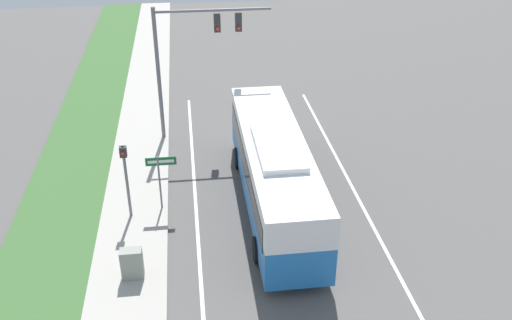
{
  "coord_description": "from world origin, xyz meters",
  "views": [
    {
      "loc": [
        -3.67,
        -17.83,
        13.74
      ],
      "look_at": [
        -0.88,
        3.68,
        1.79
      ],
      "focal_mm": 40.0,
      "sensor_mm": 36.0,
      "label": 1
    }
  ],
  "objects_px": {
    "bus": "(274,168)",
    "street_sign": "(160,173)",
    "pedestrian_signal": "(126,171)",
    "utility_cabinet": "(132,264)",
    "signal_gantry": "(190,48)"
  },
  "relations": [
    {
      "from": "signal_gantry",
      "to": "utility_cabinet",
      "type": "xyz_separation_m",
      "value": [
        -2.61,
        -11.32,
        -4.25
      ]
    },
    {
      "from": "signal_gantry",
      "to": "pedestrian_signal",
      "type": "bearing_deg",
      "value": -111.77
    },
    {
      "from": "signal_gantry",
      "to": "street_sign",
      "type": "relative_size",
      "value": 2.69
    },
    {
      "from": "signal_gantry",
      "to": "utility_cabinet",
      "type": "distance_m",
      "value": 12.37
    },
    {
      "from": "bus",
      "to": "utility_cabinet",
      "type": "distance_m",
      "value": 7.16
    },
    {
      "from": "bus",
      "to": "street_sign",
      "type": "relative_size",
      "value": 4.48
    },
    {
      "from": "street_sign",
      "to": "signal_gantry",
      "type": "bearing_deg",
      "value": 76.96
    },
    {
      "from": "signal_gantry",
      "to": "pedestrian_signal",
      "type": "distance_m",
      "value": 8.37
    },
    {
      "from": "bus",
      "to": "utility_cabinet",
      "type": "bearing_deg",
      "value": -144.63
    },
    {
      "from": "street_sign",
      "to": "utility_cabinet",
      "type": "distance_m",
      "value": 4.67
    },
    {
      "from": "street_sign",
      "to": "utility_cabinet",
      "type": "bearing_deg",
      "value": -102.87
    },
    {
      "from": "pedestrian_signal",
      "to": "utility_cabinet",
      "type": "bearing_deg",
      "value": -85.24
    },
    {
      "from": "signal_gantry",
      "to": "utility_cabinet",
      "type": "relative_size",
      "value": 5.89
    },
    {
      "from": "utility_cabinet",
      "to": "pedestrian_signal",
      "type": "bearing_deg",
      "value": 94.76
    },
    {
      "from": "street_sign",
      "to": "pedestrian_signal",
      "type": "bearing_deg",
      "value": -160.96
    }
  ]
}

